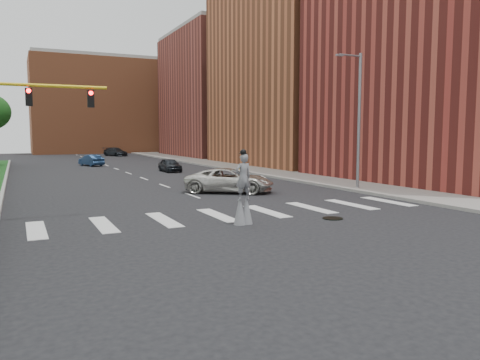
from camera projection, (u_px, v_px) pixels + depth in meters
ground_plane at (252, 217)px, 21.27m from camera, size 160.00×160.00×0.00m
median_curb at (5, 183)px, 34.73m from camera, size 0.20×60.00×0.28m
sidewalk_right at (250, 169)px, 49.07m from camera, size 5.00×90.00×0.18m
manhole at (333, 218)px, 20.76m from camera, size 0.90×0.90×0.04m
building_near at (455, 41)px, 36.81m from camera, size 16.00×20.00×22.00m
building_mid at (302, 65)px, 56.46m from camera, size 16.00×22.00×24.00m
building_far at (223, 96)px, 78.20m from camera, size 16.00×22.00×20.00m
building_backdrop at (101, 107)px, 92.98m from camera, size 26.00×14.00×18.00m
streetlight at (358, 116)px, 30.85m from camera, size 2.05×0.20×9.00m
traffic_signal at (9, 124)px, 19.36m from camera, size 5.30×0.23×6.20m
stilt_performer at (243, 193)px, 19.39m from camera, size 0.84×0.54×3.14m
suv_crossing at (230, 180)px, 29.96m from camera, size 6.12×5.35×1.57m
car_near at (170, 165)px, 46.31m from camera, size 1.58×3.91×1.33m
car_mid at (91, 160)px, 54.50m from camera, size 2.57×4.21×1.31m
car_far at (115, 152)px, 78.41m from camera, size 3.87×5.30×1.43m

